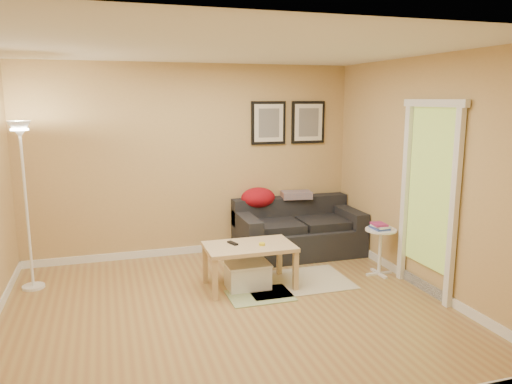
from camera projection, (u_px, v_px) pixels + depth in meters
floor at (229, 310)px, 5.06m from camera, size 4.50×4.50×0.00m
ceiling at (226, 48)px, 4.57m from camera, size 4.50×4.50×0.00m
wall_back at (192, 161)px, 6.69m from camera, size 4.50×0.00×4.50m
wall_front at (309, 241)px, 2.94m from camera, size 4.50×0.00×4.50m
wall_right at (425, 175)px, 5.47m from camera, size 0.00×4.00×4.00m
baseboard_back at (195, 250)px, 6.91m from camera, size 4.50×0.02×0.10m
baseboard_right at (417, 282)px, 5.70m from camera, size 0.02×4.00×0.10m
sofa at (299, 228)px, 6.82m from camera, size 1.70×0.90×0.75m
red_throw at (258, 198)px, 6.90m from camera, size 0.48×0.36×0.28m
plaid_throw at (296, 195)px, 7.05m from camera, size 0.45×0.32×0.10m
framed_print_left at (268, 123)px, 6.89m from camera, size 0.50×0.04×0.60m
framed_print_right at (308, 122)px, 7.06m from camera, size 0.50×0.04×0.60m
area_rug at (296, 282)px, 5.83m from camera, size 1.25×0.85×0.01m
green_runner at (260, 296)px, 5.41m from camera, size 0.70×0.50×0.01m
coffee_table at (249, 266)px, 5.64m from camera, size 1.11×0.82×0.50m
remote_control at (233, 243)px, 5.62m from camera, size 0.10×0.17×0.02m
tape_roll at (262, 244)px, 5.57m from camera, size 0.07×0.07×0.03m
storage_bin at (248, 275)px, 5.62m from camera, size 0.49×0.36×0.30m
side_table at (380, 252)px, 6.03m from camera, size 0.38×0.38×0.58m
book_stack at (380, 226)px, 5.97m from camera, size 0.22×0.26×0.07m
floor_lamp at (27, 211)px, 5.48m from camera, size 0.25×0.25×1.91m
doorway at (428, 202)px, 5.36m from camera, size 0.12×1.01×2.13m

